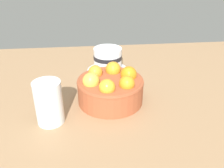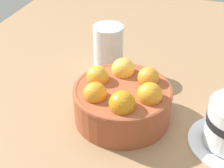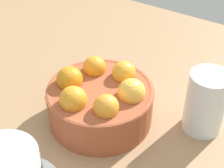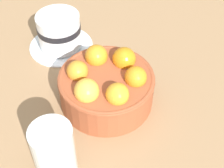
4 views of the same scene
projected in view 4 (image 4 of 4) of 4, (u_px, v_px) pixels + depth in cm
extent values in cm
cube|color=#997551|center=(107.00, 107.00, 63.81)|extent=(128.02, 87.36, 3.73)
cylinder|color=#9E4C2D|center=(107.00, 89.00, 60.25)|extent=(16.75, 16.75, 6.17)
torus|color=#9E4C2D|center=(106.00, 78.00, 58.32)|extent=(16.95, 16.95, 1.00)
sphere|color=orange|center=(136.00, 77.00, 57.05)|extent=(3.83, 3.83, 3.83)
sphere|color=orange|center=(124.00, 59.00, 60.32)|extent=(4.23, 4.23, 4.23)
sphere|color=orange|center=(96.00, 56.00, 60.84)|extent=(4.16, 4.16, 4.16)
sphere|color=orange|center=(77.00, 71.00, 58.09)|extent=(3.76, 3.76, 3.76)
sphere|color=#F7B543|center=(87.00, 91.00, 54.82)|extent=(4.23, 4.23, 4.23)
sphere|color=gold|center=(117.00, 94.00, 54.30)|extent=(3.89, 3.89, 3.89)
cylinder|color=white|center=(61.00, 45.00, 73.11)|extent=(13.62, 13.62, 0.60)
cylinder|color=white|center=(59.00, 31.00, 70.29)|extent=(8.97, 8.97, 7.26)
cylinder|color=black|center=(59.00, 28.00, 69.73)|extent=(9.13, 9.13, 1.31)
cylinder|color=silver|center=(54.00, 152.00, 48.76)|extent=(6.19, 6.19, 10.15)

